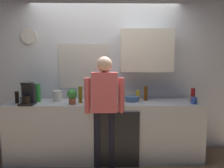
# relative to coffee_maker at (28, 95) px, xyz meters

# --- Properties ---
(ground_plane) EXTENTS (8.00, 8.00, 0.00)m
(ground_plane) POSITION_rel_coffee_maker_xyz_m (1.12, -0.10, -1.05)
(ground_plane) COLOR #8C6D4C
(kitchen_counter) EXTENTS (2.95, 0.64, 0.90)m
(kitchen_counter) POSITION_rel_coffee_maker_xyz_m (1.12, 0.20, -0.60)
(kitchen_counter) COLOR #B2B7BC
(kitchen_counter) RESTS_ON ground_plane
(dishwasher_panel) EXTENTS (0.56, 0.02, 0.81)m
(dishwasher_panel) POSITION_rel_coffee_maker_xyz_m (1.33, -0.13, -0.64)
(dishwasher_panel) COLOR black
(dishwasher_panel) RESTS_ON ground_plane
(back_wall_assembly) EXTENTS (4.55, 0.42, 2.60)m
(back_wall_assembly) POSITION_rel_coffee_maker_xyz_m (1.20, 0.60, 0.31)
(back_wall_assembly) COLOR silver
(back_wall_assembly) RESTS_ON ground_plane
(coffee_maker) EXTENTS (0.20, 0.20, 0.33)m
(coffee_maker) POSITION_rel_coffee_maker_xyz_m (0.00, 0.00, 0.00)
(coffee_maker) COLOR black
(coffee_maker) RESTS_ON kitchen_counter
(bottle_amber_beer) EXTENTS (0.06, 0.06, 0.23)m
(bottle_amber_beer) POSITION_rel_coffee_maker_xyz_m (1.77, 0.30, -0.03)
(bottle_amber_beer) COLOR brown
(bottle_amber_beer) RESTS_ON kitchen_counter
(bottle_olive_oil) EXTENTS (0.06, 0.06, 0.25)m
(bottle_olive_oil) POSITION_rel_coffee_maker_xyz_m (0.75, 0.12, -0.02)
(bottle_olive_oil) COLOR olive
(bottle_olive_oil) RESTS_ON kitchen_counter
(bottle_red_vinegar) EXTENTS (0.06, 0.06, 0.22)m
(bottle_red_vinegar) POSITION_rel_coffee_maker_xyz_m (2.47, 0.12, -0.04)
(bottle_red_vinegar) COLOR maroon
(bottle_red_vinegar) RESTS_ON kitchen_counter
(bottle_clear_soda) EXTENTS (0.09, 0.09, 0.28)m
(bottle_clear_soda) POSITION_rel_coffee_maker_xyz_m (0.07, 0.21, -0.01)
(bottle_clear_soda) COLOR #2D8C33
(bottle_clear_soda) RESTS_ON kitchen_counter
(bottle_dark_sauce) EXTENTS (0.06, 0.06, 0.18)m
(bottle_dark_sauce) POSITION_rel_coffee_maker_xyz_m (-0.21, 0.11, -0.06)
(bottle_dark_sauce) COLOR black
(bottle_dark_sauce) RESTS_ON kitchen_counter
(bottle_green_wine) EXTENTS (0.07, 0.07, 0.30)m
(bottle_green_wine) POSITION_rel_coffee_maker_xyz_m (-0.16, 0.37, 0.00)
(bottle_green_wine) COLOR #195923
(bottle_green_wine) RESTS_ON kitchen_counter
(cup_blue_mug) EXTENTS (0.08, 0.08, 0.10)m
(cup_blue_mug) POSITION_rel_coffee_maker_xyz_m (2.44, 0.01, -0.10)
(cup_blue_mug) COLOR #3351B2
(cup_blue_mug) RESTS_ON kitchen_counter
(cup_yellow_cup) EXTENTS (0.07, 0.07, 0.08)m
(cup_yellow_cup) POSITION_rel_coffee_maker_xyz_m (1.27, 0.25, -0.10)
(cup_yellow_cup) COLOR yellow
(cup_yellow_cup) RESTS_ON kitchen_counter
(cup_white_mug) EXTENTS (0.08, 0.08, 0.09)m
(cup_white_mug) POSITION_rel_coffee_maker_xyz_m (-0.16, 0.19, -0.10)
(cup_white_mug) COLOR white
(cup_white_mug) RESTS_ON kitchen_counter
(mixing_bowl) EXTENTS (0.22, 0.22, 0.08)m
(mixing_bowl) POSITION_rel_coffee_maker_xyz_m (1.54, 0.22, -0.11)
(mixing_bowl) COLOR #4C72A5
(mixing_bowl) RESTS_ON kitchen_counter
(potted_plant) EXTENTS (0.15, 0.15, 0.23)m
(potted_plant) POSITION_rel_coffee_maker_xyz_m (0.64, 0.01, -0.01)
(potted_plant) COLOR #9E5638
(potted_plant) RESTS_ON kitchen_counter
(dish_soap) EXTENTS (0.06, 0.06, 0.18)m
(dish_soap) POSITION_rel_coffee_maker_xyz_m (1.66, 0.40, -0.07)
(dish_soap) COLOR yellow
(dish_soap) RESTS_ON kitchen_counter
(storage_canister) EXTENTS (0.14, 0.14, 0.17)m
(storage_canister) POSITION_rel_coffee_maker_xyz_m (0.36, 0.25, -0.06)
(storage_canister) COLOR silver
(storage_canister) RESTS_ON kitchen_counter
(person_at_sink) EXTENTS (0.57, 0.22, 1.60)m
(person_at_sink) POSITION_rel_coffee_maker_xyz_m (1.12, -0.10, -0.10)
(person_at_sink) COLOR black
(person_at_sink) RESTS_ON ground_plane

